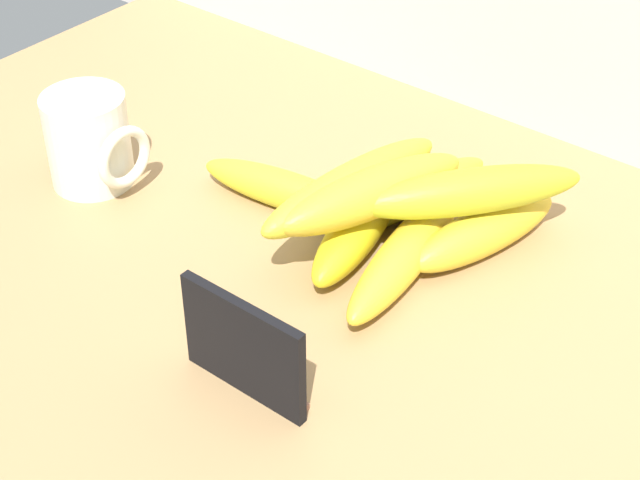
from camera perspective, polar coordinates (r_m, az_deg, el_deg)
counter_top at (r=83.37cm, az=-1.66°, el=-5.07°), size 110.00×76.00×3.00cm
chalkboard_sign at (r=73.97cm, az=-4.25°, el=-6.18°), size 11.00×1.80×8.40cm
coffee_mug at (r=97.87cm, az=-12.70°, el=5.43°), size 9.34×7.84×9.02cm
banana_0 at (r=88.20cm, az=2.10°, el=0.62°), size 7.92×17.13×4.10cm
banana_1 at (r=85.96cm, az=4.86°, el=-0.69°), size 7.28×20.87×3.93cm
banana_2 at (r=88.93cm, az=9.14°, el=0.49°), size 8.17×16.78×4.18cm
banana_3 at (r=92.88cm, az=4.89°, el=2.47°), size 8.28×19.22×3.74cm
banana_4 at (r=93.50cm, az=-1.93°, el=2.80°), size 17.85×6.34×3.61cm
banana_5 at (r=86.41cm, az=8.37°, el=2.69°), size 15.46×18.00×4.00cm
banana_6 at (r=86.40cm, az=1.78°, el=3.04°), size 6.70×20.44×3.98cm
banana_7 at (r=85.19cm, az=3.02°, el=2.57°), size 9.85×18.90×4.28cm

